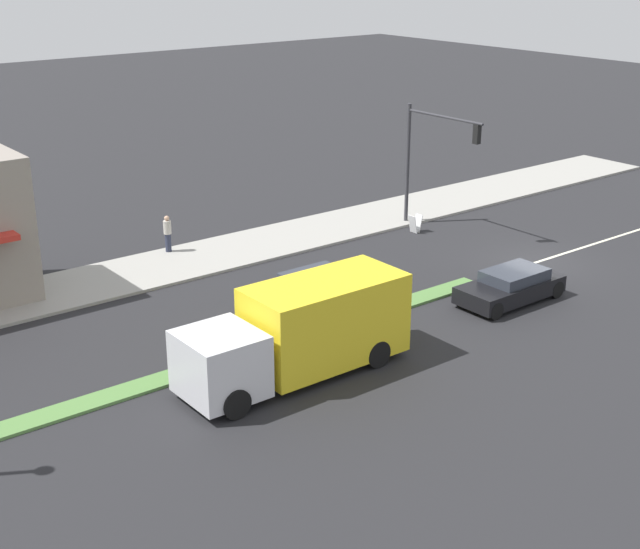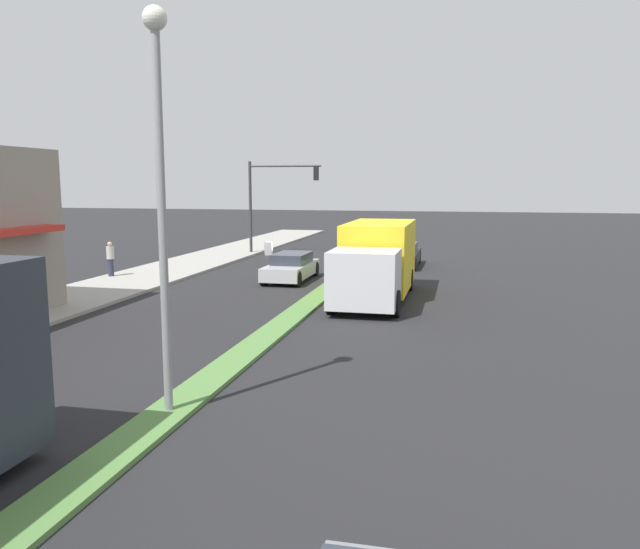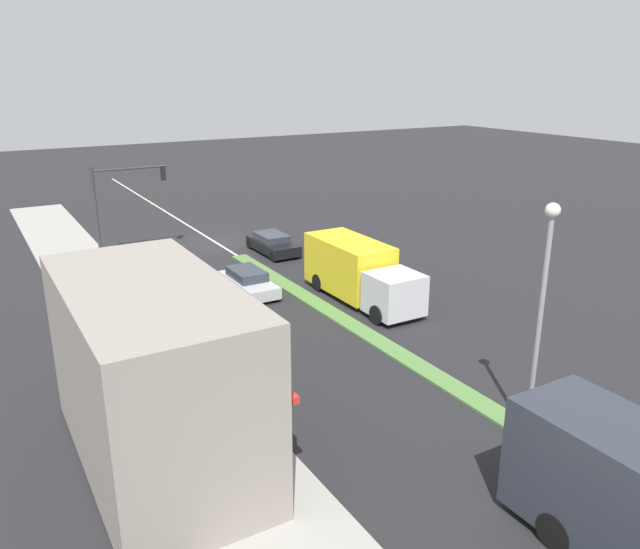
{
  "view_description": "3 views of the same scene",
  "coord_description": "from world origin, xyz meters",
  "px_view_note": "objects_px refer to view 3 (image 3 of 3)",
  "views": [
    {
      "loc": [
        -22.25,
        28.97,
        12.6
      ],
      "look_at": [
        0.56,
        11.21,
        1.83
      ],
      "focal_mm": 50.0,
      "sensor_mm": 36.0,
      "label": 1
    },
    {
      "loc": [
        -5.38,
        37.48,
        4.39
      ],
      "look_at": [
        -0.22,
        15.02,
        1.01
      ],
      "focal_mm": 35.0,
      "sensor_mm": 36.0,
      "label": 2
    },
    {
      "loc": [
        14.43,
        38.58,
        11.01
      ],
      "look_at": [
        -0.87,
        12.49,
        1.09
      ],
      "focal_mm": 35.0,
      "sensor_mm": 36.0,
      "label": 3
    }
  ],
  "objects_px": {
    "traffic_signal_main": "(119,195)",
    "street_lamp": "(543,293)",
    "pedestrian": "(86,314)",
    "delivery_truck": "(359,272)",
    "warning_aframe_sign": "(127,253)",
    "suv_black": "(273,244)",
    "sedan_silver": "(248,282)"
  },
  "relations": [
    {
      "from": "delivery_truck",
      "to": "suv_black",
      "type": "distance_m",
      "value": 9.77
    },
    {
      "from": "traffic_signal_main",
      "to": "delivery_truck",
      "type": "height_order",
      "value": "traffic_signal_main"
    },
    {
      "from": "delivery_truck",
      "to": "suv_black",
      "type": "xyz_separation_m",
      "value": [
        0.0,
        -9.74,
        -0.87
      ]
    },
    {
      "from": "sedan_silver",
      "to": "traffic_signal_main",
      "type": "bearing_deg",
      "value": -68.3
    },
    {
      "from": "delivery_truck",
      "to": "warning_aframe_sign",
      "type": "bearing_deg",
      "value": -56.83
    },
    {
      "from": "sedan_silver",
      "to": "pedestrian",
      "type": "bearing_deg",
      "value": 9.49
    },
    {
      "from": "delivery_truck",
      "to": "traffic_signal_main",
      "type": "bearing_deg",
      "value": -58.38
    },
    {
      "from": "traffic_signal_main",
      "to": "sedan_silver",
      "type": "height_order",
      "value": "traffic_signal_main"
    },
    {
      "from": "delivery_truck",
      "to": "sedan_silver",
      "type": "relative_size",
      "value": 1.79
    },
    {
      "from": "traffic_signal_main",
      "to": "delivery_truck",
      "type": "distance_m",
      "value": 16.06
    },
    {
      "from": "street_lamp",
      "to": "traffic_signal_main",
      "type": "bearing_deg",
      "value": -76.97
    },
    {
      "from": "warning_aframe_sign",
      "to": "delivery_truck",
      "type": "height_order",
      "value": "delivery_truck"
    },
    {
      "from": "street_lamp",
      "to": "delivery_truck",
      "type": "bearing_deg",
      "value": -99.65
    },
    {
      "from": "street_lamp",
      "to": "warning_aframe_sign",
      "type": "relative_size",
      "value": 8.8
    },
    {
      "from": "delivery_truck",
      "to": "sedan_silver",
      "type": "bearing_deg",
      "value": -39.77
    },
    {
      "from": "pedestrian",
      "to": "sedan_silver",
      "type": "distance_m",
      "value": 8.4
    },
    {
      "from": "street_lamp",
      "to": "sedan_silver",
      "type": "height_order",
      "value": "street_lamp"
    },
    {
      "from": "suv_black",
      "to": "pedestrian",
      "type": "bearing_deg",
      "value": 30.46
    },
    {
      "from": "delivery_truck",
      "to": "street_lamp",
      "type": "bearing_deg",
      "value": 80.35
    },
    {
      "from": "pedestrian",
      "to": "delivery_truck",
      "type": "height_order",
      "value": "delivery_truck"
    },
    {
      "from": "traffic_signal_main",
      "to": "street_lamp",
      "type": "height_order",
      "value": "street_lamp"
    },
    {
      "from": "warning_aframe_sign",
      "to": "delivery_truck",
      "type": "distance_m",
      "value": 15.34
    },
    {
      "from": "traffic_signal_main",
      "to": "delivery_truck",
      "type": "relative_size",
      "value": 0.75
    },
    {
      "from": "warning_aframe_sign",
      "to": "delivery_truck",
      "type": "xyz_separation_m",
      "value": [
        -8.37,
        12.81,
        1.04
      ]
    },
    {
      "from": "street_lamp",
      "to": "suv_black",
      "type": "distance_m",
      "value": 23.16
    },
    {
      "from": "traffic_signal_main",
      "to": "pedestrian",
      "type": "bearing_deg",
      "value": 68.83
    },
    {
      "from": "street_lamp",
      "to": "suv_black",
      "type": "bearing_deg",
      "value": -95.54
    },
    {
      "from": "warning_aframe_sign",
      "to": "suv_black",
      "type": "relative_size",
      "value": 0.2
    },
    {
      "from": "traffic_signal_main",
      "to": "street_lamp",
      "type": "xyz_separation_m",
      "value": [
        -6.12,
        26.46,
        0.88
      ]
    },
    {
      "from": "warning_aframe_sign",
      "to": "suv_black",
      "type": "xyz_separation_m",
      "value": [
        -8.37,
        3.07,
        0.18
      ]
    },
    {
      "from": "pedestrian",
      "to": "sedan_silver",
      "type": "relative_size",
      "value": 0.38
    },
    {
      "from": "traffic_signal_main",
      "to": "street_lamp",
      "type": "relative_size",
      "value": 0.76
    }
  ]
}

